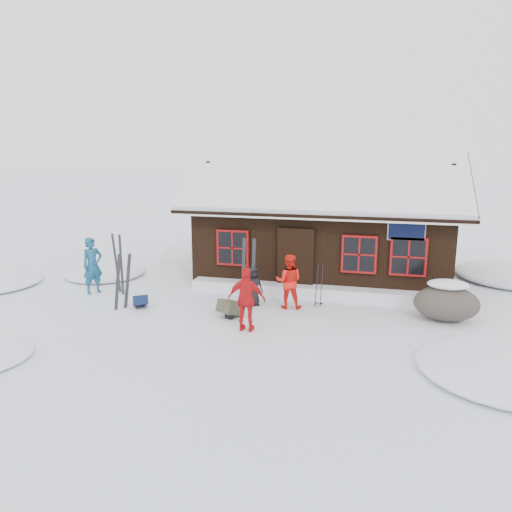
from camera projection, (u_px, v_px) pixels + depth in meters
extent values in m
plane|color=white|center=(247.00, 317.00, 13.40)|extent=(120.00, 120.00, 0.00)
cube|color=black|center=(325.00, 240.00, 17.50)|extent=(8.00, 5.00, 2.50)
cube|color=black|center=(321.00, 183.00, 15.64)|extent=(8.90, 3.14, 1.88)
cube|color=black|center=(331.00, 177.00, 18.43)|extent=(8.90, 3.14, 1.88)
cube|color=white|center=(322.00, 178.00, 15.61)|extent=(8.72, 3.07, 1.86)
cube|color=white|center=(331.00, 173.00, 18.40)|extent=(8.72, 3.07, 1.86)
cube|color=white|center=(327.00, 153.00, 16.84)|extent=(8.81, 0.22, 0.14)
cube|color=silver|center=(315.00, 217.00, 14.44)|extent=(8.90, 0.10, 0.20)
cube|color=black|center=(295.00, 262.00, 15.28)|extent=(1.00, 0.10, 2.00)
cube|color=black|center=(407.00, 230.00, 14.25)|extent=(1.00, 0.06, 0.60)
cube|color=maroon|center=(233.00, 248.00, 15.67)|extent=(1.04, 0.10, 1.14)
cube|color=black|center=(232.00, 248.00, 15.63)|extent=(0.90, 0.04, 1.00)
cube|color=maroon|center=(359.00, 254.00, 14.75)|extent=(1.04, 0.10, 1.14)
cube|color=black|center=(359.00, 255.00, 14.71)|extent=(0.90, 0.04, 1.00)
cube|color=maroon|center=(408.00, 257.00, 14.42)|extent=(1.04, 0.10, 1.14)
cube|color=black|center=(408.00, 257.00, 14.38)|extent=(0.90, 0.04, 1.00)
cube|color=white|center=(313.00, 291.00, 15.13)|extent=(7.60, 0.60, 0.35)
ellipsoid|color=white|center=(105.00, 275.00, 17.65)|extent=(2.80, 2.80, 0.34)
ellipsoid|color=white|center=(507.00, 374.00, 10.09)|extent=(3.60, 3.60, 0.43)
imported|color=navy|center=(93.00, 266.00, 15.36)|extent=(0.69, 0.76, 1.75)
imported|color=red|center=(289.00, 281.00, 13.99)|extent=(0.81, 0.67, 1.55)
imported|color=red|center=(247.00, 299.00, 12.24)|extent=(0.95, 0.40, 1.63)
imported|color=black|center=(253.00, 286.00, 14.25)|extent=(0.66, 0.63, 1.13)
ellipsoid|color=#554C44|center=(446.00, 303.00, 13.07)|extent=(1.67, 1.25, 0.92)
ellipsoid|color=white|center=(448.00, 289.00, 12.98)|extent=(1.05, 0.76, 0.23)
cube|color=black|center=(118.00, 283.00, 13.88)|extent=(0.21, 0.26, 1.63)
cube|color=black|center=(128.00, 282.00, 13.96)|extent=(0.31, 0.09, 1.63)
cube|color=black|center=(116.00, 264.00, 15.52)|extent=(0.28, 0.10, 1.90)
cube|color=black|center=(121.00, 265.00, 15.30)|extent=(0.19, 0.23, 1.90)
cube|color=black|center=(243.00, 269.00, 14.83)|extent=(0.18, 0.07, 1.90)
cube|color=black|center=(253.00, 270.00, 14.74)|extent=(0.18, 0.07, 1.90)
cylinder|color=black|center=(317.00, 285.00, 14.18)|extent=(0.09, 0.11, 1.29)
cylinder|color=black|center=(321.00, 286.00, 14.15)|extent=(0.09, 0.11, 1.29)
cube|color=#101C46|center=(141.00, 302.00, 14.18)|extent=(0.59, 0.63, 0.27)
cube|color=#40402E|center=(231.00, 310.00, 13.39)|extent=(0.72, 0.79, 0.35)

